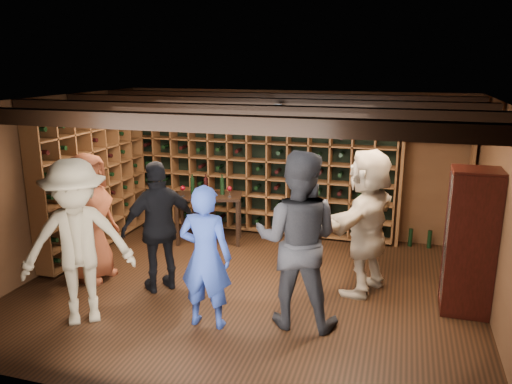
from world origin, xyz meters
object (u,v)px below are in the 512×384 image
(display_cabinet, at_px, (469,245))
(man_blue_shirt, at_px, (205,257))
(guest_beige, at_px, (367,222))
(guest_red_floral, at_px, (90,217))
(guest_khaki, at_px, (78,243))
(tasting_table, at_px, (208,200))
(man_grey_suit, at_px, (297,240))
(guest_woman_black, at_px, (160,227))

(display_cabinet, xyz_separation_m, man_blue_shirt, (-2.88, -1.21, -0.02))
(guest_beige, bearing_deg, guest_red_floral, -57.40)
(guest_khaki, height_order, tasting_table, guest_khaki)
(man_blue_shirt, relative_size, guest_beige, 0.87)
(man_grey_suit, relative_size, guest_woman_black, 1.17)
(display_cabinet, bearing_deg, man_grey_suit, -155.49)
(tasting_table, bearing_deg, guest_beige, -37.73)
(guest_woman_black, relative_size, guest_beige, 0.91)
(man_blue_shirt, distance_m, guest_red_floral, 2.15)
(display_cabinet, height_order, guest_woman_black, same)
(man_blue_shirt, relative_size, man_grey_suit, 0.82)
(guest_khaki, distance_m, guest_beige, 3.56)
(guest_beige, bearing_deg, guest_woman_black, -52.26)
(display_cabinet, relative_size, man_grey_suit, 0.85)
(guest_red_floral, xyz_separation_m, guest_khaki, (0.58, -1.07, 0.07))
(guest_woman_black, relative_size, tasting_table, 1.48)
(display_cabinet, xyz_separation_m, man_grey_suit, (-1.91, -0.87, 0.17))
(guest_red_floral, xyz_separation_m, guest_woman_black, (1.08, -0.04, -0.02))
(man_grey_suit, bearing_deg, display_cabinet, -157.64)
(display_cabinet, relative_size, tasting_table, 1.48)
(guest_woman_black, bearing_deg, guest_beige, 149.65)
(man_grey_suit, xyz_separation_m, tasting_table, (-1.99, 2.24, -0.29))
(guest_khaki, bearing_deg, display_cabinet, -15.97)
(guest_khaki, bearing_deg, guest_beige, -5.91)
(guest_beige, bearing_deg, man_grey_suit, -10.10)
(guest_woman_black, bearing_deg, tasting_table, -133.67)
(display_cabinet, relative_size, man_blue_shirt, 1.04)
(man_blue_shirt, bearing_deg, guest_khaki, 10.71)
(display_cabinet, distance_m, tasting_table, 4.13)
(display_cabinet, height_order, man_blue_shirt, display_cabinet)
(man_grey_suit, bearing_deg, guest_beige, -124.23)
(guest_red_floral, distance_m, guest_beige, 3.74)
(man_blue_shirt, xyz_separation_m, guest_woman_black, (-0.93, 0.71, 0.04))
(guest_woman_black, height_order, guest_khaki, guest_khaki)
(guest_red_floral, distance_m, tasting_table, 2.10)
(guest_red_floral, relative_size, guest_woman_black, 1.03)
(guest_beige, bearing_deg, tasting_table, -91.28)
(guest_red_floral, bearing_deg, man_blue_shirt, -105.43)
(man_grey_suit, xyz_separation_m, guest_khaki, (-2.41, -0.67, -0.05))
(guest_beige, relative_size, tasting_table, 1.62)
(man_blue_shirt, xyz_separation_m, guest_beige, (1.66, 1.44, 0.12))
(display_cabinet, bearing_deg, man_blue_shirt, -157.19)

